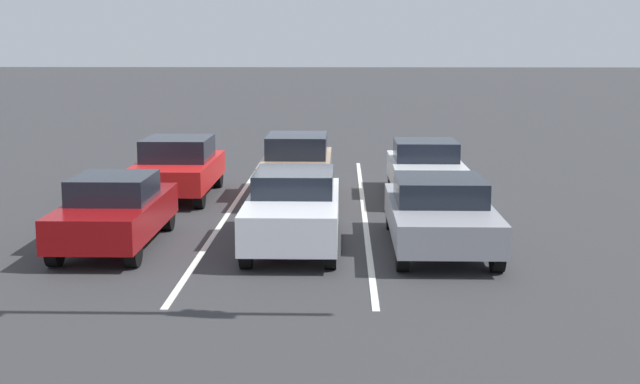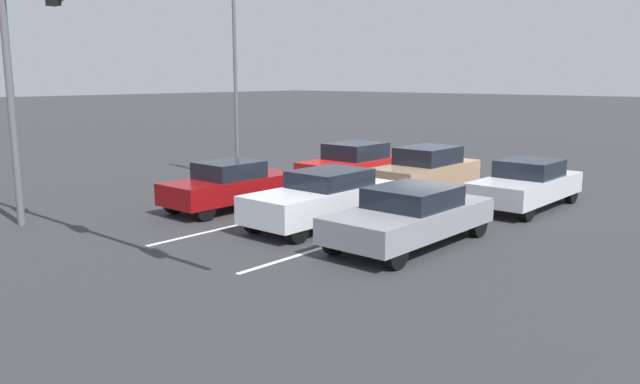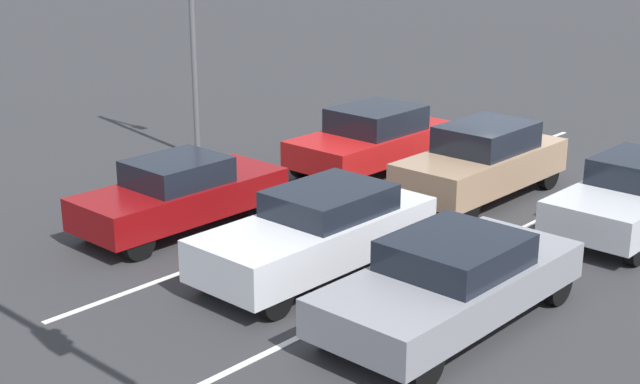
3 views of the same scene
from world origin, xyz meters
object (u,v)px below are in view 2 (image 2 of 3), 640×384
car_tan_midlane_second (426,171)px  traffic_signal_gantry (82,15)px  car_red_rightlane_second (354,163)px  car_gray_leftlane_front (411,215)px  street_lamp_right_shoulder (240,65)px  car_maroon_rightlane_front (231,185)px  car_silver_leftlane_second (526,184)px  car_white_midlane_front (323,197)px

car_tan_midlane_second → traffic_signal_gantry: bearing=79.6°
car_red_rightlane_second → car_gray_leftlane_front: bearing=137.3°
car_tan_midlane_second → street_lamp_right_shoulder: bearing=16.3°
car_gray_leftlane_front → street_lamp_right_shoulder: street_lamp_right_shoulder is taller
car_tan_midlane_second → traffic_signal_gantry: traffic_signal_gantry is taller
car_red_rightlane_second → traffic_signal_gantry: bearing=95.9°
traffic_signal_gantry → street_lamp_right_shoulder: (5.01, -8.91, -0.90)m
car_maroon_rightlane_front → car_gray_leftlane_front: (-6.46, -0.06, -0.01)m
car_tan_midlane_second → car_silver_leftlane_second: size_ratio=0.98×
car_gray_leftlane_front → car_red_rightlane_second: bearing=-42.7°
car_silver_leftlane_second → traffic_signal_gantry: bearing=64.3°
traffic_signal_gantry → street_lamp_right_shoulder: size_ratio=1.62×
car_white_midlane_front → car_silver_leftlane_second: bearing=-118.5°
car_red_rightlane_second → car_silver_leftlane_second: 6.56m
car_maroon_rightlane_front → street_lamp_right_shoulder: size_ratio=0.58×
car_tan_midlane_second → traffic_signal_gantry: 12.01m
car_tan_midlane_second → car_red_rightlane_second: bearing=-1.6°
traffic_signal_gantry → street_lamp_right_shoulder: 10.26m
car_red_rightlane_second → street_lamp_right_shoulder: (3.87, 2.14, 3.61)m
car_white_midlane_front → traffic_signal_gantry: 7.41m
car_white_midlane_front → street_lamp_right_shoulder: 8.83m
car_gray_leftlane_front → car_white_midlane_front: (2.90, -0.15, 0.04)m
car_tan_midlane_second → street_lamp_right_shoulder: street_lamp_right_shoulder is taller
street_lamp_right_shoulder → car_silver_leftlane_second: bearing=-167.2°
car_maroon_rightlane_front → street_lamp_right_shoulder: street_lamp_right_shoulder is taller
car_gray_leftlane_front → car_silver_leftlane_second: car_silver_leftlane_second is taller
car_tan_midlane_second → car_silver_leftlane_second: bearing=-174.7°
car_white_midlane_front → car_silver_leftlane_second: size_ratio=1.02×
car_white_midlane_front → traffic_signal_gantry: bearing=67.5°
car_gray_leftlane_front → traffic_signal_gantry: 8.67m
car_red_rightlane_second → car_silver_leftlane_second: bearing=-178.0°
car_tan_midlane_second → car_silver_leftlane_second: (-3.40, -0.32, -0.10)m
car_gray_leftlane_front → street_lamp_right_shoulder: size_ratio=0.63×
car_gray_leftlane_front → traffic_signal_gantry: size_ratio=0.39×
car_red_rightlane_second → street_lamp_right_shoulder: size_ratio=0.59×
car_maroon_rightlane_front → car_red_rightlane_second: size_ratio=0.98×
car_red_rightlane_second → street_lamp_right_shoulder: bearing=28.9°
car_white_midlane_front → traffic_signal_gantry: (2.24, 5.41, 4.55)m
car_white_midlane_front → street_lamp_right_shoulder: size_ratio=0.62×
car_maroon_rightlane_front → street_lamp_right_shoulder: (3.69, -3.71, 3.68)m
car_maroon_rightlane_front → traffic_signal_gantry: (-1.32, 5.20, 4.58)m
car_silver_leftlane_second → car_white_midlane_front: bearing=61.5°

